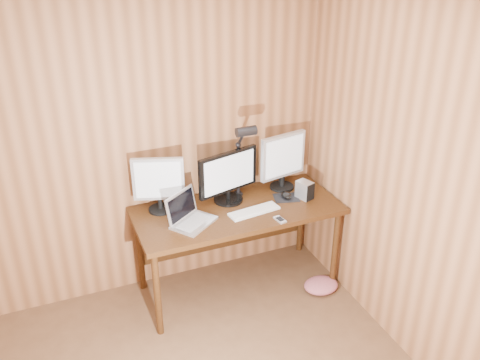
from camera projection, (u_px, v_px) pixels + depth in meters
room_shell at (177, 326)px, 2.06m from camera, size 4.00×4.00×4.00m
desk at (234, 218)px, 4.06m from camera, size 1.60×0.70×0.75m
monitor_center at (228, 176)px, 3.97m from camera, size 0.53×0.23×0.42m
monitor_left at (159, 183)px, 3.82m from camera, size 0.38×0.18×0.44m
monitor_right at (283, 160)px, 4.15m from camera, size 0.42×0.20×0.48m
laptop at (189, 215)px, 3.74m from camera, size 0.40×0.39×0.23m
keyboard at (254, 211)px, 3.89m from camera, size 0.42×0.17×0.02m
mousepad at (286, 198)px, 4.10m from camera, size 0.23×0.21×0.00m
mouse at (286, 195)px, 4.09m from camera, size 0.07×0.12×0.04m
hard_drive at (305, 190)px, 4.07m from camera, size 0.13×0.15×0.14m
phone at (280, 220)px, 3.78m from camera, size 0.07×0.11×0.01m
speaker at (282, 177)px, 4.31m from camera, size 0.05×0.05×0.12m
desk_lamp at (242, 150)px, 3.91m from camera, size 0.16×0.22×0.68m
fabric_pile at (321, 285)px, 4.21m from camera, size 0.33×0.28×0.09m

